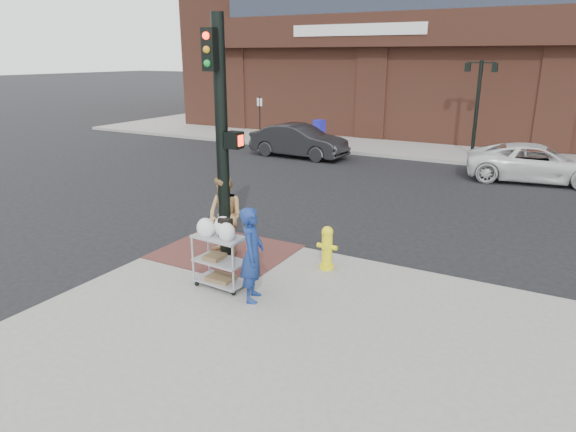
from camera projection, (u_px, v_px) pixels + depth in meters
The scene contains 13 objects.
ground at pixel (224, 278), 10.48m from camera, with size 220.00×220.00×0.00m, color black.
brick_curb_ramp at pixel (225, 252), 11.46m from camera, with size 2.80×2.40×0.01m, color #572B28.
lamp_post at pixel (478, 97), 22.11m from camera, with size 1.32×0.22×4.00m.
parking_sign at pixel (260, 118), 26.55m from camera, with size 0.05×0.05×2.20m, color black.
traffic_signal_pole at pixel (222, 133), 10.50m from camera, with size 0.61×0.51×5.00m.
woman_blue at pixel (252, 254), 8.99m from camera, with size 0.63×0.41×1.72m, color navy.
pedestrian_tan at pixel (225, 216), 11.07m from camera, with size 0.86×0.67×1.76m, color tan.
sedan_dark at pixel (299, 141), 22.74m from camera, with size 1.53×4.39×1.45m, color black.
minivan_white at pixel (537, 163), 18.35m from camera, with size 2.20×4.77×1.33m, color white.
utility_cart at pixel (220, 256), 9.57m from camera, with size 1.02×0.61×1.36m.
fire_hydrant at pixel (327, 247), 10.43m from camera, with size 0.43×0.30×0.92m.
newsbox_yellow at pixel (290, 133), 25.77m from camera, with size 0.37×0.34×0.89m, color gold.
newsbox_blue at pixel (319, 131), 25.66m from camera, with size 0.47×0.43×1.13m, color #1C1DB8.
Camera 1 is at (5.82, -7.77, 4.35)m, focal length 32.00 mm.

